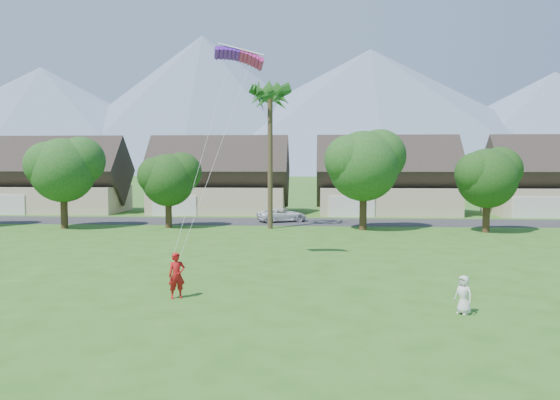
# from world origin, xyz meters

# --- Properties ---
(ground) EXTENTS (500.00, 500.00, 0.00)m
(ground) POSITION_xyz_m (0.00, 0.00, 0.00)
(ground) COLOR #2D6019
(ground) RESTS_ON ground
(street) EXTENTS (90.00, 7.00, 0.01)m
(street) POSITION_xyz_m (0.00, 34.00, 0.01)
(street) COLOR #2D2D30
(street) RESTS_ON ground
(kite_flyer) EXTENTS (0.85, 0.74, 1.97)m
(kite_flyer) POSITION_xyz_m (-4.03, 3.90, 0.98)
(kite_flyer) COLOR #B11414
(kite_flyer) RESTS_ON ground
(watcher) EXTENTS (0.84, 0.86, 1.49)m
(watcher) POSITION_xyz_m (7.51, 2.20, 0.75)
(watcher) COLOR silver
(watcher) RESTS_ON ground
(parked_car) EXTENTS (5.29, 3.91, 1.34)m
(parked_car) POSITION_xyz_m (-1.28, 34.00, 0.67)
(parked_car) COLOR silver
(parked_car) RESTS_ON ground
(mountain_ridge) EXTENTS (540.00, 240.00, 70.00)m
(mountain_ridge) POSITION_xyz_m (10.40, 260.00, 29.07)
(mountain_ridge) COLOR slate
(mountain_ridge) RESTS_ON ground
(houses_row) EXTENTS (72.75, 8.19, 8.86)m
(houses_row) POSITION_xyz_m (0.49, 42.99, 3.44)
(houses_row) COLOR beige
(houses_row) RESTS_ON ground
(tree_row) EXTENTS (62.27, 6.67, 8.45)m
(tree_row) POSITION_xyz_m (-1.14, 27.92, 4.89)
(tree_row) COLOR #47301C
(tree_row) RESTS_ON ground
(fan_palm) EXTENTS (3.00, 3.00, 13.80)m
(fan_palm) POSITION_xyz_m (-2.00, 28.50, 11.80)
(fan_palm) COLOR #4C3D26
(fan_palm) RESTS_ON ground
(parafoil_kite) EXTENTS (2.82, 1.17, 0.50)m
(parafoil_kite) POSITION_xyz_m (-2.36, 11.88, 11.74)
(parafoil_kite) COLOR #691BCF
(parafoil_kite) RESTS_ON ground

